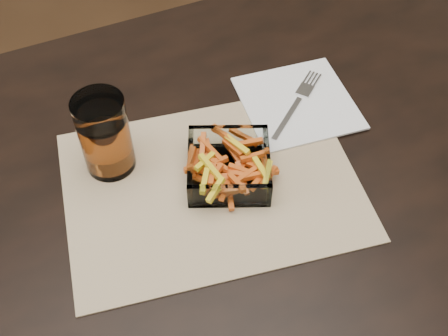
{
  "coord_description": "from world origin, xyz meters",
  "views": [
    {
      "loc": [
        -0.23,
        -0.49,
        1.45
      ],
      "look_at": [
        -0.01,
        -0.0,
        0.78
      ],
      "focal_mm": 45.0,
      "sensor_mm": 36.0,
      "label": 1
    }
  ],
  "objects_px": {
    "dining_table": "(229,209)",
    "tumbler": "(105,137)",
    "glass_bowl": "(229,167)",
    "fork": "(297,102)"
  },
  "relations": [
    {
      "from": "dining_table",
      "to": "glass_bowl",
      "type": "height_order",
      "value": "glass_bowl"
    },
    {
      "from": "dining_table",
      "to": "glass_bowl",
      "type": "xyz_separation_m",
      "value": [
        0.0,
        0.0,
        0.11
      ]
    },
    {
      "from": "glass_bowl",
      "to": "tumbler",
      "type": "bearing_deg",
      "value": 148.48
    },
    {
      "from": "glass_bowl",
      "to": "fork",
      "type": "height_order",
      "value": "glass_bowl"
    },
    {
      "from": "dining_table",
      "to": "tumbler",
      "type": "xyz_separation_m",
      "value": [
        -0.16,
        0.1,
        0.15
      ]
    },
    {
      "from": "glass_bowl",
      "to": "dining_table",
      "type": "bearing_deg",
      "value": -91.33
    },
    {
      "from": "tumbler",
      "to": "glass_bowl",
      "type": "bearing_deg",
      "value": -31.52
    },
    {
      "from": "tumbler",
      "to": "fork",
      "type": "distance_m",
      "value": 0.34
    },
    {
      "from": "dining_table",
      "to": "fork",
      "type": "bearing_deg",
      "value": 29.06
    },
    {
      "from": "tumbler",
      "to": "fork",
      "type": "xyz_separation_m",
      "value": [
        0.33,
        -0.01,
        -0.06
      ]
    }
  ]
}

